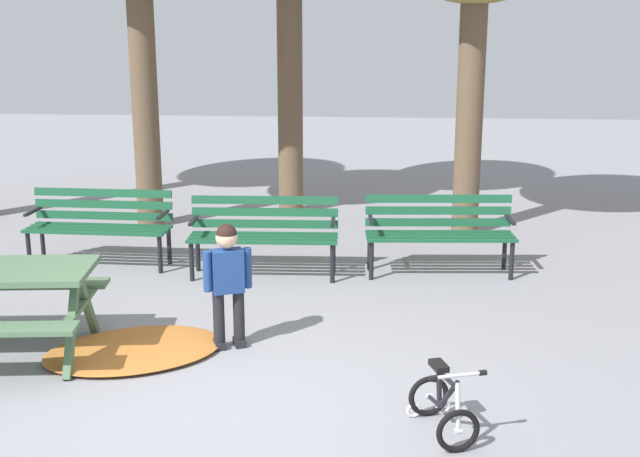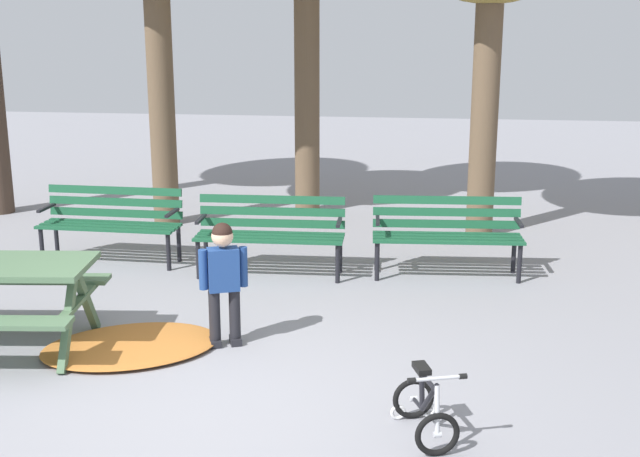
# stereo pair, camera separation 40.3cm
# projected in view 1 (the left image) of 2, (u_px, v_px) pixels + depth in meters

# --- Properties ---
(ground) EXTENTS (36.00, 36.00, 0.00)m
(ground) POSITION_uv_depth(u_px,v_px,m) (216.00, 410.00, 5.91)
(ground) COLOR gray
(park_bench_far_left) EXTENTS (1.61, 0.49, 0.85)m
(park_bench_far_left) POSITION_uv_depth(u_px,v_px,m) (100.00, 221.00, 9.27)
(park_bench_far_left) COLOR #195133
(park_bench_far_left) RESTS_ON ground
(park_bench_left) EXTENTS (1.62, 0.52, 0.85)m
(park_bench_left) POSITION_uv_depth(u_px,v_px,m) (264.00, 229.00, 8.89)
(park_bench_left) COLOR #195133
(park_bench_left) RESTS_ON ground
(park_bench_right) EXTENTS (1.63, 0.57, 0.85)m
(park_bench_right) POSITION_uv_depth(u_px,v_px,m) (439.00, 228.00, 8.96)
(park_bench_right) COLOR #195133
(park_bench_right) RESTS_ON ground
(child_standing) EXTENTS (0.39, 0.25, 1.08)m
(child_standing) POSITION_uv_depth(u_px,v_px,m) (228.00, 276.00, 6.88)
(child_standing) COLOR black
(child_standing) RESTS_ON ground
(kids_bicycle) EXTENTS (0.50, 0.63, 0.54)m
(kids_bicycle) POSITION_uv_depth(u_px,v_px,m) (443.00, 406.00, 5.53)
(kids_bicycle) COLOR black
(kids_bicycle) RESTS_ON ground
(leaf_pile) EXTENTS (1.78, 1.58, 0.07)m
(leaf_pile) POSITION_uv_depth(u_px,v_px,m) (134.00, 349.00, 6.89)
(leaf_pile) COLOR #B26B2D
(leaf_pile) RESTS_ON ground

